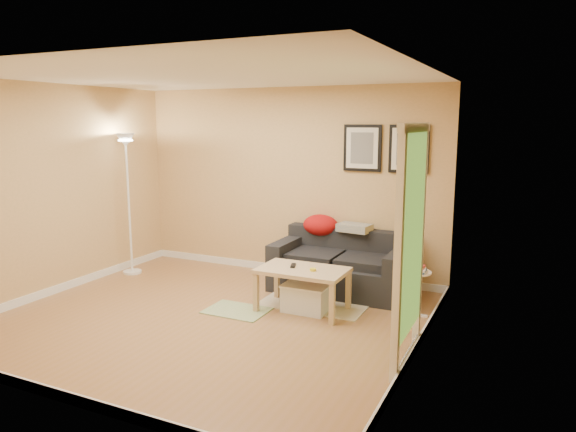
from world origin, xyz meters
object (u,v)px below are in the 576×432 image
object	(u,v)px
sofa	(341,262)
storage_bin	(306,297)
side_table	(415,293)
book_stack	(418,269)
coffee_table	(303,290)
floor_lamp	(129,208)

from	to	relation	value
sofa	storage_bin	bearing A→B (deg)	-96.76
sofa	side_table	world-z (taller)	sofa
sofa	side_table	size ratio (longest dim) A/B	3.32
side_table	book_stack	world-z (taller)	book_stack
storage_bin	book_stack	bearing A→B (deg)	17.47
storage_bin	side_table	world-z (taller)	side_table
storage_bin	book_stack	distance (m)	1.29
coffee_table	sofa	bearing A→B (deg)	81.12
storage_bin	coffee_table	bearing A→B (deg)	-169.12
sofa	floor_lamp	bearing A→B (deg)	-170.31
coffee_table	book_stack	world-z (taller)	book_stack
coffee_table	storage_bin	xyz separation A→B (m)	(0.04, 0.01, -0.09)
storage_bin	floor_lamp	distance (m)	2.99
coffee_table	storage_bin	size ratio (longest dim) A/B	1.91
sofa	floor_lamp	xyz separation A→B (m)	(-2.97, -0.51, 0.57)
book_stack	side_table	bearing A→B (deg)	149.62
storage_bin	book_stack	world-z (taller)	book_stack
storage_bin	book_stack	size ratio (longest dim) A/B	2.44
side_table	floor_lamp	xyz separation A→B (m)	(-4.02, -0.03, 0.69)
book_stack	sofa	bearing A→B (deg)	163.47
sofa	book_stack	world-z (taller)	sofa
storage_bin	sofa	bearing A→B (deg)	83.24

